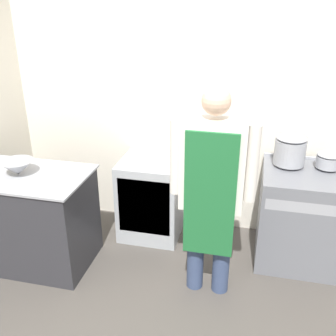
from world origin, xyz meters
The scene contains 9 objects.
ground_plane centered at (0.00, 0.00, 0.00)m, with size 14.00×14.00×0.00m, color #4C4742.
wall_back centered at (0.00, 1.66, 1.35)m, with size 8.00×0.05×2.70m.
prep_counter centered at (-1.13, 0.63, 0.45)m, with size 1.05×0.70×0.89m.
stove centered at (1.26, 1.23, 0.45)m, with size 0.79×0.71×0.91m.
fridge_unit centered at (-0.21, 1.33, 0.41)m, with size 0.60×0.57×0.82m.
person_cook centered at (0.48, 0.60, 1.00)m, with size 0.66×0.24×1.75m.
mixing_bowl centered at (-1.20, 0.62, 0.96)m, with size 0.29×0.29×0.13m.
stock_pot centered at (1.09, 1.35, 1.05)m, with size 0.28×0.28×0.27m.
sauce_pot centered at (1.42, 1.35, 0.98)m, with size 0.21×0.21×0.14m.
Camera 1 is at (0.77, -2.09, 2.34)m, focal length 42.00 mm.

